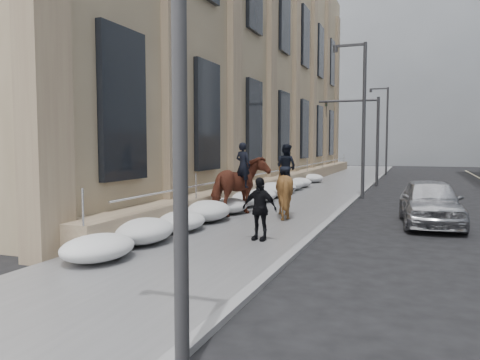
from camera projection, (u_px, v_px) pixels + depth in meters
name	position (u px, v px, depth m)	size (l,w,h in m)	color
ground	(191.00, 252.00, 12.27)	(140.00, 140.00, 0.00)	black
sidewalk	(288.00, 204.00, 21.59)	(5.00, 80.00, 0.12)	#545457
curb	(346.00, 207.00, 20.67)	(0.24, 80.00, 0.12)	slate
limestone_building	(252.00, 56.00, 32.07)	(6.10, 44.00, 18.00)	#847256
bg_building_mid	(408.00, 65.00, 65.77)	(30.00, 12.00, 28.00)	slate
bg_building_far	(347.00, 103.00, 80.79)	(24.00, 12.00, 20.00)	gray
streetlight_mid	(361.00, 110.00, 24.01)	(1.71, 0.24, 8.00)	#2D2D30
streetlight_far	(385.00, 125.00, 42.67)	(1.71, 0.24, 8.00)	#2D2D30
traffic_signal	(364.00, 127.00, 31.76)	(4.10, 0.22, 6.00)	#2D2D30
snow_bank	(246.00, 199.00, 20.30)	(1.70, 18.10, 0.76)	silver
mounted_horse_left	(240.00, 185.00, 17.81)	(1.88, 2.88, 2.77)	#4F2417
mounted_horse_right	(284.00, 186.00, 17.54)	(2.30, 2.42, 2.71)	#4C3015
pedestrian	(259.00, 209.00, 13.14)	(1.04, 0.43, 1.78)	black
car_silver	(430.00, 202.00, 16.30)	(1.93, 4.79, 1.63)	#A0A1A7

